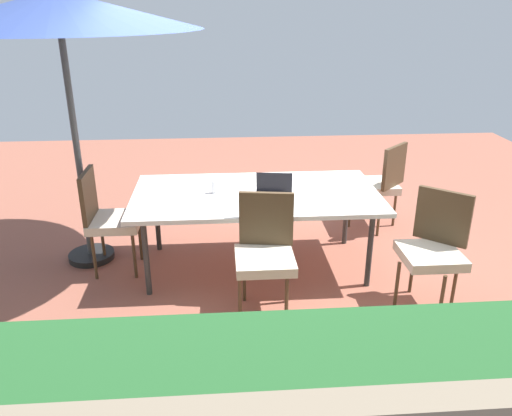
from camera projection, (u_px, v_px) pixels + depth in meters
The scene contains 9 objects.
ground_plane at pixel (256, 267), 4.90m from camera, with size 10.00×10.00×0.02m, color #935442.
dining_table at pixel (256, 197), 4.62m from camera, with size 2.24×1.16×0.76m.
patio_umbrella at pixel (58, 12), 4.17m from camera, with size 2.41×2.41×2.46m.
chair_east at pixel (107, 216), 4.63m from camera, with size 0.46×0.46×0.98m.
chair_northwest at pixel (434, 246), 4.06m from camera, with size 0.58×0.59×0.98m.
chair_north at pixel (265, 250), 4.00m from camera, with size 0.48×0.49×0.98m.
chair_southwest at pixel (380, 181), 5.51m from camera, with size 0.59×0.59×0.98m.
laptop at pixel (274, 187), 4.60m from camera, with size 0.35×0.29×0.21m.
cup at pixel (215, 187), 4.57m from camera, with size 0.06×0.06×0.12m, color white.
Camera 1 is at (0.32, 4.30, 2.37)m, focal length 35.50 mm.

